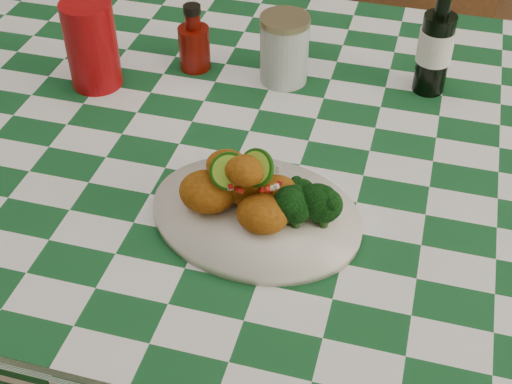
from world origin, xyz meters
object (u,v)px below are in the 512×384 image
(fried_chicken_pile, at_px, (247,184))
(beer_bottle, at_px, (437,36))
(dining_table, at_px, (251,284))
(plate, at_px, (256,216))
(wooden_chair_right, at_px, (429,69))
(wooden_chair_left, at_px, (165,41))
(mason_jar, at_px, (284,49))
(red_tumbler, at_px, (92,45))
(ketchup_bottle, at_px, (194,37))

(fried_chicken_pile, distance_m, beer_bottle, 0.48)
(beer_bottle, bearing_deg, dining_table, -143.17)
(plate, bearing_deg, wooden_chair_right, 77.60)
(plate, bearing_deg, wooden_chair_left, 119.20)
(mason_jar, bearing_deg, beer_bottle, 8.17)
(plate, bearing_deg, red_tumbler, 143.97)
(plate, relative_size, mason_jar, 2.46)
(red_tumbler, xyz_separation_m, mason_jar, (0.33, 0.10, -0.02))
(dining_table, relative_size, red_tumbler, 10.35)
(fried_chicken_pile, bearing_deg, ketchup_bottle, 119.15)
(wooden_chair_left, bearing_deg, mason_jar, -52.58)
(dining_table, relative_size, fried_chicken_pile, 10.74)
(mason_jar, height_order, wooden_chair_right, wooden_chair_right)
(plate, distance_m, ketchup_bottle, 0.44)
(plate, relative_size, ketchup_bottle, 2.45)
(wooden_chair_right, bearing_deg, mason_jar, -133.97)
(red_tumbler, xyz_separation_m, wooden_chair_right, (0.59, 0.68, -0.36))
(wooden_chair_right, bearing_deg, fried_chicken_pile, -122.78)
(plate, distance_m, beer_bottle, 0.48)
(red_tumbler, bearing_deg, wooden_chair_right, 49.22)
(ketchup_bottle, xyz_separation_m, wooden_chair_left, (-0.31, 0.57, -0.37))
(dining_table, distance_m, wooden_chair_left, 0.88)
(red_tumbler, height_order, mason_jar, red_tumbler)
(ketchup_bottle, xyz_separation_m, mason_jar, (0.17, 0.00, -0.00))
(dining_table, height_order, wooden_chair_left, wooden_chair_left)
(ketchup_bottle, bearing_deg, red_tumbler, -147.10)
(fried_chicken_pile, xyz_separation_m, wooden_chair_right, (0.22, 0.96, -0.35))
(red_tumbler, bearing_deg, dining_table, -12.37)
(mason_jar, bearing_deg, red_tumbler, -162.42)
(mason_jar, relative_size, wooden_chair_right, 0.13)
(ketchup_bottle, relative_size, wooden_chair_left, 0.13)
(dining_table, distance_m, red_tumbler, 0.57)
(ketchup_bottle, relative_size, mason_jar, 1.00)
(fried_chicken_pile, xyz_separation_m, beer_bottle, (0.22, 0.42, 0.04))
(red_tumbler, distance_m, beer_bottle, 0.61)
(fried_chicken_pile, bearing_deg, wooden_chair_right, 76.86)
(wooden_chair_left, bearing_deg, dining_table, -60.72)
(dining_table, height_order, fried_chicken_pile, fried_chicken_pile)
(mason_jar, bearing_deg, wooden_chair_right, 65.68)
(mason_jar, bearing_deg, wooden_chair_left, 130.05)
(mason_jar, xyz_separation_m, beer_bottle, (0.26, 0.04, 0.05))
(plate, distance_m, mason_jar, 0.39)
(beer_bottle, height_order, wooden_chair_right, wooden_chair_right)
(red_tumbler, distance_m, wooden_chair_left, 0.79)
(wooden_chair_left, bearing_deg, fried_chicken_pile, -64.03)
(dining_table, bearing_deg, mason_jar, 84.22)
(dining_table, height_order, wooden_chair_right, wooden_chair_right)
(fried_chicken_pile, bearing_deg, dining_table, 105.01)
(plate, relative_size, beer_bottle, 1.44)
(ketchup_bottle, distance_m, mason_jar, 0.17)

